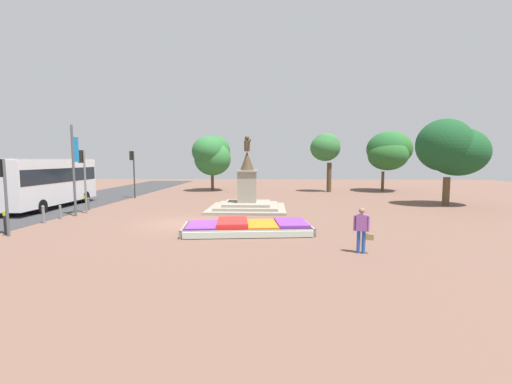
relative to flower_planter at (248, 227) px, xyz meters
The scene contains 17 objects.
ground_plane 4.13m from the flower_planter, 149.89° to the left, with size 83.52×83.52×0.00m, color brown.
flower_planter is the anchor object (origin of this frame).
statue_monument 7.39m from the flower_planter, 94.33° to the left, with size 5.19×5.19×5.06m.
traffic_light_near_crossing 11.11m from the flower_planter, behind, with size 0.41×0.30×3.47m.
traffic_light_mid_block 12.32m from the flower_planter, 154.22° to the left, with size 0.41×0.30×4.03m.
traffic_light_far_corner 18.00m from the flower_planter, 128.90° to the left, with size 0.42×0.31×4.19m.
banner_pole 11.91m from the flower_planter, 158.89° to the left, with size 0.14×0.75×5.51m.
city_bus 16.72m from the flower_planter, 153.09° to the left, with size 2.82×9.28×3.51m.
pedestrian_with_handbag 5.69m from the flower_planter, 37.99° to the right, with size 0.71×0.35×1.69m.
kerb_bollard_south 11.18m from the flower_planter, behind, with size 0.17×0.17×1.03m.
kerb_bollard_mid_a 11.36m from the flower_planter, behind, with size 0.16×0.16×0.98m.
kerb_bollard_mid_b 11.53m from the flower_planter, 164.52° to the left, with size 0.14×0.14×0.82m.
kerb_bollard_north 13.12m from the flower_planter, 149.93° to the left, with size 0.18×0.18×0.87m.
park_tree_far_left 22.46m from the flower_planter, 71.89° to the left, with size 3.17×2.76×6.25m.
park_tree_behind_statue 22.45m from the flower_planter, 104.25° to the left, with size 4.16×4.89×6.10m.
park_tree_far_right 25.73m from the flower_planter, 57.70° to the left, with size 5.06×5.64×6.48m.
park_tree_street_side 18.12m from the flower_planter, 35.17° to the left, with size 5.33×4.14×6.43m.
Camera 1 is at (4.70, -18.04, 3.45)m, focal length 24.00 mm.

